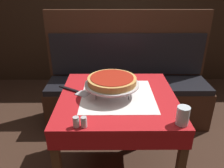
% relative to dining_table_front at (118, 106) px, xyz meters
% --- Properties ---
extents(dining_table_front, '(0.85, 0.85, 0.74)m').
position_rel_dining_table_front_xyz_m(dining_table_front, '(0.00, 0.00, 0.00)').
color(dining_table_front, red).
rests_on(dining_table_front, ground_plane).
extents(dining_table_rear, '(0.62, 0.62, 0.74)m').
position_rel_dining_table_front_xyz_m(dining_table_rear, '(0.22, 1.60, -0.02)').
color(dining_table_rear, beige).
rests_on(dining_table_rear, ground_plane).
extents(booth_bench, '(1.79, 0.48, 1.24)m').
position_rel_dining_table_front_xyz_m(booth_bench, '(0.14, 0.82, -0.29)').
color(booth_bench, '#3D2316').
rests_on(booth_bench, ground_plane).
extents(back_wall_panel, '(6.00, 0.04, 2.40)m').
position_rel_dining_table_front_xyz_m(back_wall_panel, '(0.00, 2.00, 0.55)').
color(back_wall_panel, black).
rests_on(back_wall_panel, ground_plane).
extents(pizza_pan_stand, '(0.39, 0.39, 0.10)m').
position_rel_dining_table_front_xyz_m(pizza_pan_stand, '(-0.04, 0.01, 0.18)').
color(pizza_pan_stand, '#ADADB2').
rests_on(pizza_pan_stand, dining_table_front).
extents(deep_dish_pizza, '(0.35, 0.35, 0.05)m').
position_rel_dining_table_front_xyz_m(deep_dish_pizza, '(-0.04, 0.01, 0.21)').
color(deep_dish_pizza, tan).
rests_on(deep_dish_pizza, pizza_pan_stand).
extents(pizza_server, '(0.26, 0.19, 0.01)m').
position_rel_dining_table_front_xyz_m(pizza_server, '(-0.33, 0.07, 0.10)').
color(pizza_server, '#BCBCC1').
rests_on(pizza_server, dining_table_front).
extents(water_glass_near, '(0.07, 0.07, 0.11)m').
position_rel_dining_table_front_xyz_m(water_glass_near, '(0.36, -0.36, 0.15)').
color(water_glass_near, silver).
rests_on(water_glass_near, dining_table_front).
extents(salt_shaker, '(0.04, 0.04, 0.06)m').
position_rel_dining_table_front_xyz_m(salt_shaker, '(-0.25, -0.38, 0.12)').
color(salt_shaker, silver).
rests_on(salt_shaker, dining_table_front).
extents(pepper_shaker, '(0.04, 0.04, 0.06)m').
position_rel_dining_table_front_xyz_m(pepper_shaker, '(-0.20, -0.38, 0.12)').
color(pepper_shaker, silver).
rests_on(pepper_shaker, dining_table_front).
extents(condiment_caddy, '(0.11, 0.11, 0.17)m').
position_rel_dining_table_front_xyz_m(condiment_caddy, '(0.29, 1.52, 0.14)').
color(condiment_caddy, black).
rests_on(condiment_caddy, dining_table_rear).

